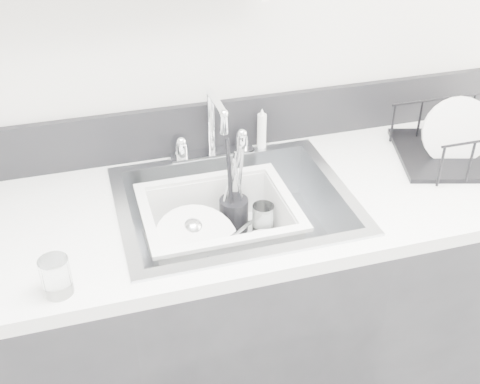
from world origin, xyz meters
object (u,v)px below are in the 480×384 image
object	(u,v)px
sink	(235,227)
wash_tub	(219,229)
dish_rack	(471,135)
counter_run	(236,320)

from	to	relation	value
sink	wash_tub	world-z (taller)	sink
sink	wash_tub	xyz separation A→B (m)	(-0.05, -0.00, 0.00)
dish_rack	sink	bearing A→B (deg)	-161.29
dish_rack	counter_run	bearing A→B (deg)	-161.29
counter_run	wash_tub	world-z (taller)	counter_run
wash_tub	dish_rack	size ratio (longest dim) A/B	1.00
counter_run	sink	bearing A→B (deg)	0.00
sink	wash_tub	bearing A→B (deg)	-179.82
counter_run	sink	distance (m)	0.37
wash_tub	dish_rack	bearing A→B (deg)	2.32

